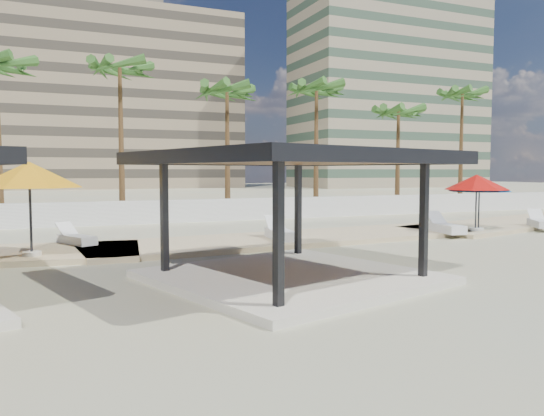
{
  "coord_description": "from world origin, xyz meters",
  "views": [
    {
      "loc": [
        -6.83,
        -11.48,
        2.71
      ],
      "look_at": [
        0.51,
        5.8,
        1.4
      ],
      "focal_mm": 35.0,
      "sensor_mm": 36.0,
      "label": 1
    }
  ],
  "objects": [
    {
      "name": "building_east",
      "position": [
        48.0,
        66.0,
        17.27
      ],
      "size": [
        32.0,
        15.0,
        36.4
      ],
      "color": "gray",
      "rests_on": "ground"
    },
    {
      "name": "umbrella_b",
      "position": [
        -7.31,
        5.8,
        2.6
      ],
      "size": [
        4.1,
        4.1,
        2.81
      ],
      "rotation": [
        0.0,
        0.0,
        0.38
      ],
      "color": "beige",
      "rests_on": "promenade"
    },
    {
      "name": "building_mid",
      "position": [
        4.0,
        78.0,
        14.27
      ],
      "size": [
        38.0,
        16.0,
        30.4
      ],
      "color": "#847259",
      "rests_on": "ground"
    },
    {
      "name": "palm_d",
      "position": [
        -3.0,
        18.9,
        8.02
      ],
      "size": [
        3.0,
        3.0,
        9.18
      ],
      "color": "brown",
      "rests_on": "ground"
    },
    {
      "name": "palm_e",
      "position": [
        3.0,
        18.4,
        7.08
      ],
      "size": [
        3.0,
        3.0,
        8.18
      ],
      "color": "brown",
      "rests_on": "ground"
    },
    {
      "name": "lounger_c",
      "position": [
        8.34,
        5.85,
        0.38
      ],
      "size": [
        1.05,
        2.24,
        0.81
      ],
      "rotation": [
        0.0,
        0.0,
        1.4
      ],
      "color": "silver",
      "rests_on": "promenade"
    },
    {
      "name": "ground",
      "position": [
        0.0,
        0.0,
        0.0
      ],
      "size": [
        200.0,
        200.0,
        0.0
      ],
      "primitive_type": "plane",
      "color": "tan",
      "rests_on": "ground"
    },
    {
      "name": "lounger_b",
      "position": [
        1.14,
        6.5,
        0.38
      ],
      "size": [
        0.98,
        2.25,
        0.82
      ],
      "rotation": [
        0.0,
        0.0,
        1.44
      ],
      "color": "silver",
      "rests_on": "promenade"
    },
    {
      "name": "promenade",
      "position": [
        2.0,
        7.67,
        0.06
      ],
      "size": [
        44.45,
        7.97,
        0.24
      ],
      "color": "#C6B284",
      "rests_on": "ground"
    },
    {
      "name": "lounger_d",
      "position": [
        13.8,
        5.84,
        0.36
      ],
      "size": [
        1.63,
        2.02,
        0.76
      ],
      "rotation": [
        0.0,
        0.0,
        0.99
      ],
      "color": "silver",
      "rests_on": "promenade"
    },
    {
      "name": "palm_g",
      "position": [
        15.0,
        18.2,
        6.43
      ],
      "size": [
        3.0,
        3.0,
        7.5
      ],
      "color": "brown",
      "rests_on": "ground"
    },
    {
      "name": "palm_f",
      "position": [
        9.0,
        18.6,
        7.55
      ],
      "size": [
        3.0,
        3.0,
        8.68
      ],
      "color": "brown",
      "rests_on": "ground"
    },
    {
      "name": "umbrella_c",
      "position": [
        9.94,
        5.8,
        2.23
      ],
      "size": [
        2.96,
        2.96,
        2.38
      ],
      "rotation": [
        0.0,
        0.0,
        -0.11
      ],
      "color": "beige",
      "rests_on": "promenade"
    },
    {
      "name": "boundary_wall",
      "position": [
        0.0,
        16.0,
        0.6
      ],
      "size": [
        56.0,
        0.3,
        1.2
      ],
      "primitive_type": "cube",
      "color": "silver",
      "rests_on": "ground"
    },
    {
      "name": "lounger_a",
      "position": [
        -5.96,
        8.08,
        0.35
      ],
      "size": [
        1.35,
        1.93,
        0.7
      ],
      "rotation": [
        0.0,
        0.0,
        2.03
      ],
      "color": "silver",
      "rests_on": "promenade"
    },
    {
      "name": "palm_h",
      "position": [
        21.0,
        18.8,
        7.94
      ],
      "size": [
        3.0,
        3.0,
        9.09
      ],
      "color": "brown",
      "rests_on": "ground"
    },
    {
      "name": "umbrella_d",
      "position": [
        10.1,
        5.8,
        2.15
      ],
      "size": [
        2.86,
        2.86,
        2.29
      ],
      "rotation": [
        0.0,
        0.0,
        -0.12
      ],
      "color": "beige",
      "rests_on": "promenade"
    },
    {
      "name": "pavilion_central",
      "position": [
        -1.33,
        0.3,
        1.9
      ],
      "size": [
        7.74,
        7.74,
        3.18
      ],
      "rotation": [
        0.0,
        0.0,
        0.28
      ],
      "color": "beige",
      "rests_on": "ground"
    }
  ]
}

